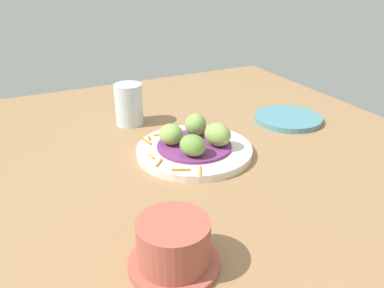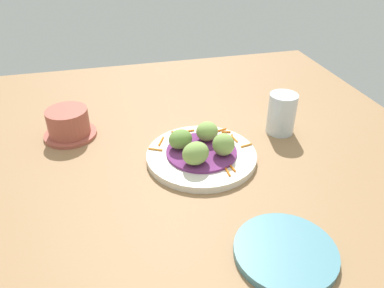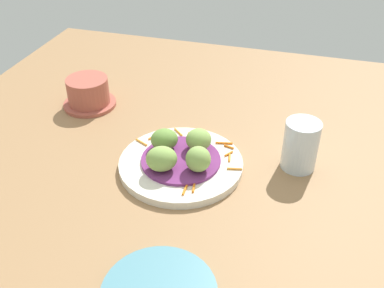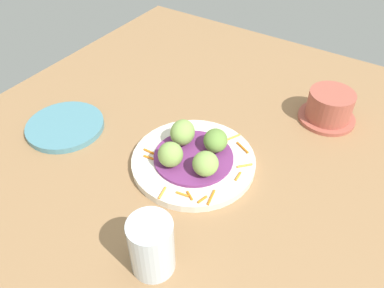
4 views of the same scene
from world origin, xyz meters
The scene contains 11 objects.
table_surface centered at (0.00, 0.00, 1.00)cm, with size 110.00×110.00×2.00cm, color #936D47.
main_plate centered at (4.48, 1.59, 2.74)cm, with size 23.18×23.18×1.49cm, color silver.
cabbage_bed centered at (4.48, 1.59, 3.78)cm, with size 14.85×14.85×0.58cm, color #702D6B.
carrot_garnish centered at (1.38, 3.52, 3.69)cm, with size 19.26×22.19×0.40cm.
guac_scoop_left centered at (0.51, 3.90, 6.16)cm, with size 4.61×4.86×4.19cm, color #84A851.
guac_scoop_center centered at (2.17, -2.38, 6.10)cm, with size 5.18×4.50×4.06cm, color olive.
guac_scoop_right centered at (8.45, -0.72, 6.37)cm, with size 5.58×4.65×4.60cm, color #84A851.
guac_scoop_back centered at (6.79, 5.56, 6.42)cm, with size 4.53×4.51×4.71cm, color #84A851.
side_plate_small centered at (32.64, 7.26, 2.62)cm, with size 15.95×15.95×1.25cm, color teal.
terracotta_bowl centered at (-12.00, -25.51, 5.16)cm, with size 11.95×11.95×6.74cm.
water_glass centered at (-2.06, 22.55, 6.80)cm, with size 6.48×6.48×9.59cm, color silver.
Camera 2 is at (67.61, -16.26, 47.55)cm, focal length 35.16 mm.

